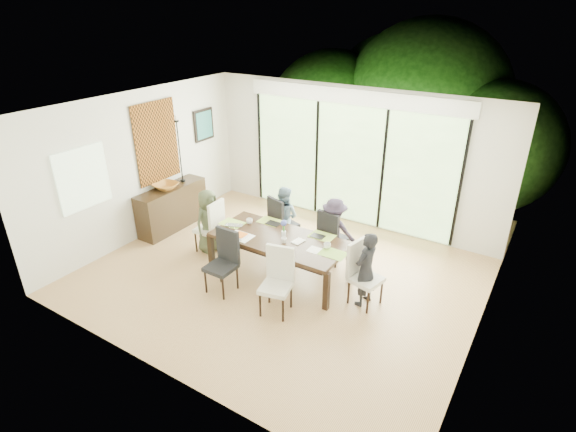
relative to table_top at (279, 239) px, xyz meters
The scene contains 62 objects.
floor 0.66m from the table_top, 55.83° to the right, with size 6.00×5.00×0.01m, color olive.
ceiling 2.06m from the table_top, 55.83° to the right, with size 6.00×5.00×0.01m, color white.
wall_back 2.53m from the table_top, 88.76° to the left, with size 6.00×0.02×2.70m, color beige.
wall_front 2.68m from the table_top, 88.84° to the right, with size 6.00×0.02×2.70m, color silver.
wall_left 3.04m from the table_top, behind, with size 0.02×5.00×2.70m, color silver.
wall_right 3.14m from the table_top, ahead, with size 0.02×5.00×2.70m, color beige.
glass_doors 2.46m from the table_top, 88.74° to the left, with size 4.20×0.02×2.30m, color #598C3F.
blinds_header 3.02m from the table_top, 88.74° to the left, with size 4.40×0.06×0.28m, color white.
mullion_a 3.19m from the table_top, 130.67° to the left, with size 0.05×0.04×2.30m, color black.
mullion_b 2.53m from the table_top, 105.20° to the left, with size 0.05×0.04×2.30m, color black.
mullion_c 2.56m from the table_top, 72.47° to the left, with size 0.05×0.04×2.30m, color black.
mullion_d 3.26m from the table_top, 47.90° to the left, with size 0.05×0.04×2.30m, color black.
side_window 3.30m from the table_top, 156.35° to the right, with size 0.02×0.90×1.00m, color #8CAD7F.
deck 3.40m from the table_top, 89.09° to the left, with size 6.00×1.80×0.10m, color brown.
rail_top 4.12m from the table_top, 89.27° to the left, with size 6.00×0.08×0.06m, color #553324.
foliage_left 5.47m from the table_top, 108.84° to the left, with size 3.20×3.20×3.20m, color #14380F.
foliage_mid 5.85m from the table_top, 85.48° to the left, with size 4.00×4.00×4.00m, color #14380F.
foliage_right 5.45m from the table_top, 65.41° to the left, with size 2.80×2.80×2.80m, color #14380F.
foliage_far 6.52m from the table_top, 94.87° to the left, with size 3.60×3.60×3.60m, color #14380F.
table_top is the anchor object (origin of this frame).
table_apron 0.08m from the table_top, 26.57° to the right, with size 1.98×0.81×0.09m, color black.
table_leg_fl 1.21m from the table_top, 158.29° to the right, with size 0.08×0.08×0.62m, color black.
table_leg_fr 1.21m from the table_top, 21.71° to the right, with size 0.08×0.08×0.62m, color black.
table_leg_bl 1.21m from the table_top, 158.29° to the left, with size 0.08×0.08×0.62m, color black.
table_leg_br 1.21m from the table_top, 21.71° to the left, with size 0.08×0.08×0.62m, color black.
chair_left_end 1.51m from the table_top, behind, with size 0.41×0.41×0.99m, color white, non-canonical shape.
chair_right_end 1.51m from the table_top, ahead, with size 0.41×0.41×0.99m, color silver, non-canonical shape.
chair_far_left 0.97m from the table_top, 117.90° to the left, with size 0.41×0.41×0.99m, color black, non-canonical shape.
chair_far_right 1.02m from the table_top, 57.09° to the left, with size 0.41×0.41×0.99m, color black, non-canonical shape.
chair_near_left 1.02m from the table_top, 119.89° to the right, with size 0.41×0.41×0.99m, color black, non-canonical shape.
chair_near_right 1.02m from the table_top, 60.11° to the right, with size 0.41×0.41×0.99m, color beige, non-canonical shape.
person_left_end 1.48m from the table_top, behind, with size 0.54×0.34×1.16m, color #404930.
person_right_end 1.48m from the table_top, ahead, with size 0.54×0.34×1.16m, color black.
person_far_left 0.95m from the table_top, 118.47° to the left, with size 0.54×0.34×1.16m, color slate.
person_far_right 1.00m from the table_top, 56.47° to the left, with size 0.54×0.34×1.16m, color #2A2132.
placemat_left 0.95m from the table_top, behind, with size 0.40×0.29×0.01m, color #90B741.
placemat_right 0.95m from the table_top, ahead, with size 0.40×0.29×0.01m, color olive.
placemat_far_l 0.60m from the table_top, 138.37° to the left, with size 0.40×0.29×0.01m, color #9FB942.
placemat_far_r 0.68m from the table_top, 36.03° to the left, with size 0.40×0.29×0.01m, color #90B03F.
placemat_paper 0.63m from the table_top, 151.39° to the right, with size 0.40×0.29×0.01m, color white.
tablet_far_l 0.50m from the table_top, 135.00° to the left, with size 0.23×0.16×0.01m, color black.
tablet_far_r 0.61m from the table_top, 34.99° to the left, with size 0.22×0.15×0.01m, color black.
papers 0.70m from the table_top, ahead, with size 0.27×0.20×0.00m, color white.
platter_base 0.63m from the table_top, 151.39° to the right, with size 0.23×0.23×0.02m, color white.
platter_snacks 0.63m from the table_top, 151.39° to the right, with size 0.18×0.18×0.01m, color orange.
vase 0.11m from the table_top, 45.00° to the left, with size 0.07×0.07×0.11m, color silver.
hyacinth_stems 0.20m from the table_top, 45.00° to the left, with size 0.04×0.04×0.14m, color #337226.
hyacinth_blooms 0.29m from the table_top, 45.00° to the left, with size 0.10×0.10×0.10m, color #4650B1.
laptop 0.86m from the table_top, behind, with size 0.30×0.19×0.02m, color silver.
cup_a 0.72m from the table_top, 167.91° to the left, with size 0.11×0.11×0.09m, color white.
cup_b 0.19m from the table_top, 33.69° to the right, with size 0.09×0.09×0.08m, color white.
cup_c 0.81m from the table_top, ahead, with size 0.11×0.11×0.09m, color white.
book 0.26m from the table_top, 11.31° to the left, with size 0.15×0.20×0.02m, color white.
sideboard 2.74m from the table_top, behind, with size 0.43×1.51×0.85m, color black.
bowl 2.73m from the table_top, behind, with size 0.45×0.45×0.11m, color #995F21.
candlestick_base 2.80m from the table_top, 166.16° to the left, with size 0.09×0.09×0.04m, color black.
candlestick_shaft 2.91m from the table_top, 166.16° to the left, with size 0.02×0.02×1.18m, color black.
candlestick_pan 3.12m from the table_top, 166.16° to the left, with size 0.09×0.09×0.03m, color black.
candle 3.15m from the table_top, 166.16° to the left, with size 0.03×0.03×0.09m, color silver.
tapestry 3.12m from the table_top, behind, with size 0.02×1.00×1.50m, color brown.
art_frame 3.52m from the table_top, 150.92° to the left, with size 0.03×0.55×0.65m, color black.
art_canvas 3.50m from the table_top, 150.75° to the left, with size 0.01×0.45×0.55m, color #1C5A5A.
Camera 1 is at (3.39, -5.16, 4.07)m, focal length 28.00 mm.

